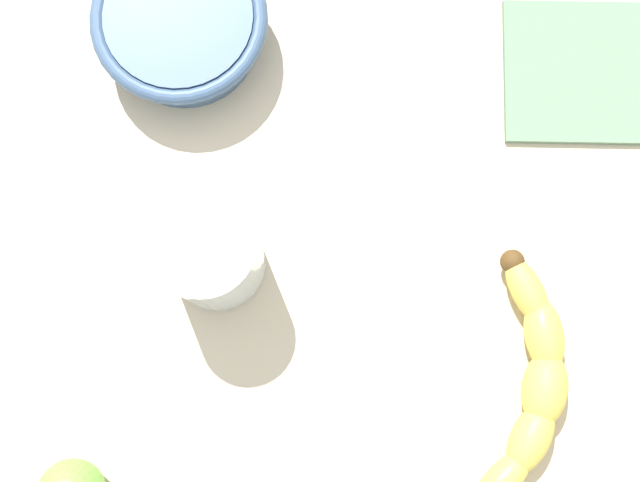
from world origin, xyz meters
TOP-DOWN VIEW (x-y plane):
  - wooden_tabletop at (0.00, 0.00)cm, footprint 120.00×120.00cm
  - banana at (-15.25, 3.99)cm, footprint 7.03×19.91cm
  - smoothie_glass at (9.61, -0.04)cm, footprint 7.28×7.28cm
  - ceramic_bowl at (16.46, -17.16)cm, footprint 13.61×13.61cm
  - folded_napkin at (-15.11, -21.43)cm, footprint 14.68×14.06cm

SIDE VIEW (x-z plane):
  - wooden_tabletop at x=0.00cm, z-range 0.00..3.00cm
  - folded_napkin at x=-15.11cm, z-range 3.00..3.60cm
  - banana at x=-15.25cm, z-range 3.00..6.37cm
  - ceramic_bowl at x=16.46cm, z-range 3.47..8.25cm
  - smoothie_glass at x=9.61cm, z-range 2.94..12.64cm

